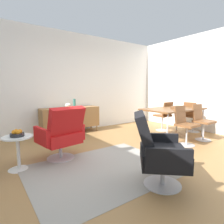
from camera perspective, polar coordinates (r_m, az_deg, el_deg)
ground_plane at (r=3.43m, az=4.30°, el=-13.88°), size 8.32×8.32×0.00m
wall_back at (r=5.45m, az=-13.53°, el=8.84°), size 6.80×0.12×2.80m
wall_right at (r=5.80m, az=29.79°, el=7.98°), size 0.12×5.60×2.80m
sideboard at (r=5.21m, az=-12.78°, el=-1.67°), size 1.60×0.45×0.72m
vase_cobalt at (r=5.21m, az=-11.59°, el=2.74°), size 0.07×0.07×0.23m
vase_sculptural_dark at (r=5.15m, az=-13.45°, el=2.06°), size 0.17×0.17×0.13m
dining_table at (r=4.90m, az=18.51°, el=0.62°), size 1.60×0.90×0.74m
wooden_bowl_on_table at (r=4.83m, az=19.25°, el=1.35°), size 0.26×0.26×0.06m
dining_chair_back_right at (r=5.54m, az=15.88°, el=-0.92°), size 0.40×0.43×0.86m
dining_chair_front_right at (r=4.93m, az=26.07°, el=-2.39°), size 0.40×0.43×0.86m
dining_chair_front_left at (r=4.34m, az=21.62°, el=-3.42°), size 0.41×0.44×0.86m
dining_chair_far_end at (r=5.67m, az=23.68°, el=-1.08°), size 0.45×0.43×0.86m
lounge_chair_red at (r=3.32m, az=-15.31°, el=-6.41°), size 0.79×0.74×0.95m
armchair_black_shell at (r=2.45m, az=14.05°, el=-11.32°), size 0.91×0.91×0.95m
side_table_round at (r=3.20m, az=-27.13°, el=-10.19°), size 0.44×0.44×0.52m
fruit_bowl at (r=3.14m, az=-27.38°, el=-5.97°), size 0.20×0.20×0.11m
area_rug at (r=2.97m, az=-2.69°, el=-17.27°), size 2.20×1.70×0.01m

